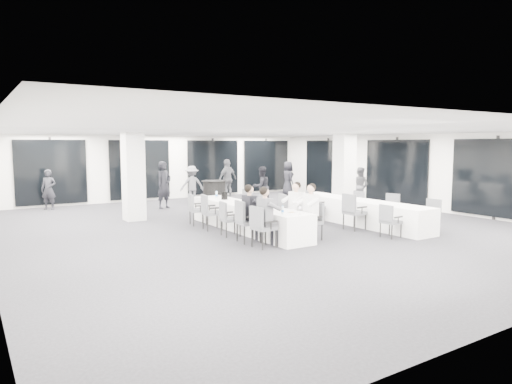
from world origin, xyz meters
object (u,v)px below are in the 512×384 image
(chair_main_left_far, at_px, (195,207))
(chair_main_right_far, at_px, (244,203))
(chair_main_right_second, at_px, (299,214))
(chair_side_right_near, at_px, (431,213))
(standing_guest_c, at_px, (192,182))
(chair_side_left_mid, at_px, (353,209))
(standing_guest_e, at_px, (288,176))
(standing_guest_d, at_px, (228,176))
(ice_bucket_far, at_px, (224,196))
(banquet_table_side, at_px, (359,212))
(cocktail_table, at_px, (214,198))
(chair_main_left_mid, at_px, (228,217))
(standing_guest_a, at_px, (164,182))
(standing_guest_g, at_px, (48,187))
(standing_guest_b, at_px, (261,184))
(chair_side_left_near, at_px, (389,219))
(chair_side_left_far, at_px, (313,204))
(ice_bucket_near, at_px, (267,204))
(chair_main_left_near, at_px, (261,224))
(banquet_table_main, at_px, (247,217))
(chair_main_left_second, at_px, (245,219))
(chair_main_right_fourth, at_px, (259,206))
(chair_main_right_mid, at_px, (278,210))
(chair_main_left_fourth, at_px, (209,210))
(chair_side_right_far, at_px, (356,203))
(standing_guest_h, at_px, (360,183))
(chair_main_right_near, at_px, (314,218))

(chair_main_left_far, distance_m, chair_main_right_far, 1.67)
(chair_main_right_second, distance_m, chair_main_right_far, 2.85)
(chair_side_right_near, bearing_deg, standing_guest_c, 11.64)
(chair_side_left_mid, xyz_separation_m, standing_guest_e, (3.72, 8.05, 0.32))
(chair_main_right_far, relative_size, chair_side_right_near, 1.08)
(standing_guest_d, height_order, ice_bucket_far, standing_guest_d)
(banquet_table_side, xyz_separation_m, cocktail_table, (-2.92, 3.85, 0.23))
(chair_main_left_mid, xyz_separation_m, standing_guest_a, (0.54, 5.90, 0.49))
(standing_guest_g, bearing_deg, standing_guest_b, 6.87)
(chair_main_left_mid, bearing_deg, chair_side_right_near, 71.73)
(chair_main_right_second, height_order, chair_side_left_near, chair_main_right_second)
(chair_side_left_far, bearing_deg, ice_bucket_near, -50.80)
(cocktail_table, xyz_separation_m, chair_main_left_near, (-1.32, -4.91, -0.04))
(banquet_table_main, bearing_deg, chair_main_left_second, -122.77)
(banquet_table_main, bearing_deg, chair_side_right_near, -34.17)
(chair_side_left_mid, bearing_deg, cocktail_table, -156.63)
(chair_side_left_near, bearing_deg, chair_main_left_far, -144.89)
(chair_main_right_fourth, relative_size, standing_guest_a, 0.48)
(chair_main_right_far, xyz_separation_m, standing_guest_g, (-4.86, 5.95, 0.29))
(cocktail_table, relative_size, ice_bucket_near, 5.18)
(chair_main_right_mid, bearing_deg, banquet_table_main, 79.96)
(chair_main_left_mid, bearing_deg, chair_main_right_far, 147.16)
(banquet_table_main, relative_size, standing_guest_d, 2.49)
(chair_main_left_mid, relative_size, chair_side_left_far, 0.95)
(standing_guest_g, height_order, ice_bucket_near, standing_guest_g)
(chair_main_right_far, xyz_separation_m, chair_side_right_near, (3.40, -4.42, -0.04))
(chair_side_left_far, distance_m, ice_bucket_far, 2.82)
(chair_main_left_second, relative_size, chair_main_right_far, 1.06)
(chair_main_left_second, xyz_separation_m, chair_side_right_near, (5.08, -1.57, -0.08))
(banquet_table_side, height_order, standing_guest_e, standing_guest_e)
(chair_side_right_near, bearing_deg, chair_main_left_fourth, 49.48)
(standing_guest_d, bearing_deg, chair_side_left_far, 67.12)
(chair_main_left_near, distance_m, chair_side_right_far, 5.45)
(standing_guest_b, height_order, standing_guest_d, standing_guest_d)
(standing_guest_a, height_order, standing_guest_h, standing_guest_a)
(chair_main_left_near, xyz_separation_m, ice_bucket_near, (0.84, 1.00, 0.30))
(banquet_table_main, distance_m, chair_main_right_far, 1.77)
(cocktail_table, bearing_deg, banquet_table_main, -99.47)
(chair_side_left_mid, distance_m, standing_guest_b, 5.46)
(standing_guest_b, distance_m, ice_bucket_far, 3.99)
(chair_side_left_far, distance_m, ice_bucket_near, 2.86)
(chair_side_left_mid, xyz_separation_m, standing_guest_c, (-1.25, 8.05, 0.28))
(chair_main_right_second, bearing_deg, standing_guest_e, -32.55)
(chair_main_left_near, xyz_separation_m, chair_side_right_near, (5.07, -0.87, -0.04))
(chair_side_right_near, bearing_deg, chair_main_left_second, 67.19)
(chair_main_right_near, distance_m, chair_main_right_fourth, 2.60)
(chair_side_right_near, relative_size, standing_guest_g, 0.53)
(chair_main_left_near, distance_m, standing_guest_h, 8.75)
(chair_main_left_far, bearing_deg, standing_guest_g, -142.61)
(chair_side_right_far, bearing_deg, chair_side_right_near, 174.33)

